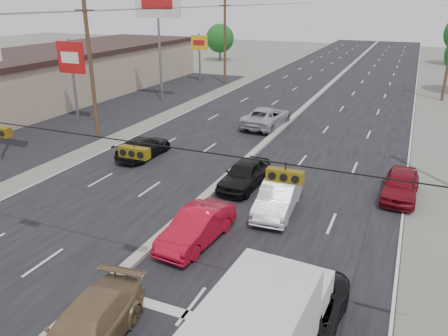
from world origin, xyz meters
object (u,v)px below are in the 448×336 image
(utility_pole_left_c, at_px, (225,42))
(tan_sedan, at_px, (85,331))
(utility_pole_left_b, at_px, (91,71))
(tree_left_far, at_px, (220,38))
(pole_sign_far, at_px, (199,47))
(queue_car_e, at_px, (401,185))
(pole_sign_billboard, at_px, (158,12))
(queue_car_b, at_px, (278,198))
(oncoming_near, at_px, (144,147))
(oncoming_far, at_px, (266,117))
(pole_sign_mid, at_px, (71,62))
(black_suv, at_px, (297,319))
(red_sedan, at_px, (197,227))
(queue_car_a, at_px, (245,174))

(utility_pole_left_c, distance_m, tan_sedan, 45.46)
(utility_pole_left_b, height_order, tree_left_far, utility_pole_left_b)
(pole_sign_far, relative_size, queue_car_e, 1.36)
(queue_car_e, bearing_deg, pole_sign_billboard, 149.12)
(queue_car_b, bearing_deg, oncoming_near, 154.43)
(utility_pole_left_b, height_order, queue_car_b, utility_pole_left_b)
(oncoming_far, bearing_deg, tree_left_far, -57.27)
(tree_left_far, height_order, queue_car_b, tree_left_far)
(pole_sign_mid, relative_size, pole_sign_billboard, 0.64)
(utility_pole_left_c, relative_size, black_suv, 1.82)
(utility_pole_left_b, relative_size, black_suv, 1.82)
(pole_sign_far, bearing_deg, red_sedan, -63.93)
(utility_pole_left_b, relative_size, pole_sign_far, 1.67)
(pole_sign_billboard, bearing_deg, tree_left_far, 103.19)
(pole_sign_mid, height_order, black_suv, pole_sign_mid)
(tan_sedan, bearing_deg, tree_left_far, 103.75)
(pole_sign_far, height_order, red_sedan, pole_sign_far)
(pole_sign_far, distance_m, queue_car_a, 34.48)
(pole_sign_mid, height_order, red_sedan, pole_sign_mid)
(queue_car_a, distance_m, queue_car_e, 8.43)
(utility_pole_left_c, bearing_deg, oncoming_far, -56.93)
(pole_sign_billboard, relative_size, queue_car_e, 2.49)
(pole_sign_billboard, bearing_deg, pole_sign_far, 97.13)
(utility_pole_left_c, bearing_deg, queue_car_e, -51.31)
(queue_car_a, xyz_separation_m, oncoming_far, (-2.80, 12.50, 0.06))
(pole_sign_far, distance_m, queue_car_b, 37.77)
(black_suv, bearing_deg, pole_sign_far, 120.31)
(red_sedan, relative_size, queue_car_b, 0.97)
(pole_sign_mid, bearing_deg, tree_left_far, 96.79)
(pole_sign_billboard, height_order, tan_sedan, pole_sign_billboard)
(queue_car_e, relative_size, oncoming_near, 0.93)
(pole_sign_far, xyz_separation_m, red_sedan, (17.65, -36.07, -3.66))
(tan_sedan, height_order, queue_car_a, queue_car_a)
(black_suv, relative_size, queue_car_e, 1.25)
(pole_sign_billboard, relative_size, oncoming_far, 1.85)
(pole_sign_far, relative_size, black_suv, 1.09)
(utility_pole_left_b, distance_m, red_sedan, 18.49)
(tree_left_far, bearing_deg, oncoming_far, -60.92)
(utility_pole_left_b, distance_m, oncoming_near, 7.70)
(utility_pole_left_b, height_order, pole_sign_far, utility_pole_left_b)
(utility_pole_left_b, bearing_deg, oncoming_near, -23.03)
(tan_sedan, height_order, oncoming_near, tan_sedan)
(pole_sign_mid, bearing_deg, utility_pole_left_b, -33.69)
(black_suv, relative_size, oncoming_near, 1.16)
(pole_sign_mid, xyz_separation_m, pole_sign_far, (1.00, 22.00, -0.71))
(utility_pole_left_b, xyz_separation_m, pole_sign_mid, (-4.50, 3.00, 0.01))
(queue_car_e, bearing_deg, utility_pole_left_c, 130.72)
(utility_pole_left_c, distance_m, black_suv, 44.86)
(tan_sedan, xyz_separation_m, red_sedan, (0.25, 6.99, 0.04))
(tree_left_far, distance_m, red_sedan, 60.93)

